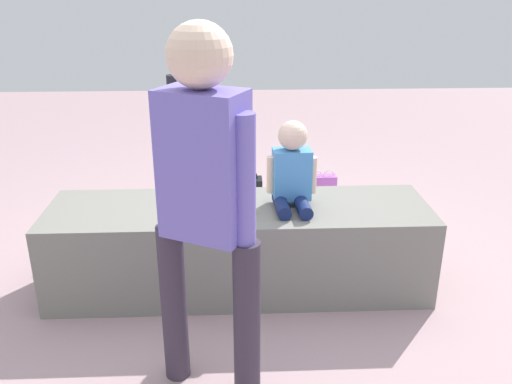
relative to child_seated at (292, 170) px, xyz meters
name	(u,v)px	position (x,y,z in m)	size (l,w,h in m)	color
ground_plane	(240,285)	(-0.30, -0.01, -0.73)	(12.00, 12.00, 0.00)	#AC8D93
concrete_ledge	(239,247)	(-0.30, -0.01, -0.47)	(2.16, 0.60, 0.51)	gray
child_seated	(292,170)	(0.00, 0.00, 0.00)	(0.28, 0.32, 0.48)	#121F4E
adult_standing	(205,189)	(-0.44, -0.85, 0.23)	(0.43, 0.32, 1.58)	#352C3C
cake_plate	(235,210)	(-0.32, -0.10, -0.19)	(0.22, 0.22, 0.07)	yellow
gift_bag	(322,191)	(0.38, 1.16, -0.59)	(0.22, 0.10, 0.30)	#B259BF
railing_post	(179,163)	(-0.74, 1.12, -0.33)	(0.36, 0.36, 1.06)	black
water_bottle_near_gift	(307,207)	(0.23, 0.91, -0.63)	(0.07, 0.07, 0.21)	silver
party_cup_red	(237,225)	(-0.30, 0.72, -0.67)	(0.08, 0.08, 0.11)	red
cake_box_white	(356,229)	(0.53, 0.59, -0.66)	(0.31, 0.27, 0.13)	white
handbag_black_leather	(245,190)	(-0.23, 1.27, -0.62)	(0.27, 0.14, 0.31)	black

